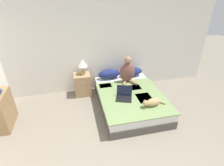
{
  "coord_description": "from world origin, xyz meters",
  "views": [
    {
      "loc": [
        -0.83,
        -1.07,
        2.64
      ],
      "look_at": [
        -0.06,
        2.24,
        0.75
      ],
      "focal_mm": 28.0,
      "sensor_mm": 36.0,
      "label": 1
    }
  ],
  "objects_px": {
    "cat_tabby": "(152,102)",
    "laptop_open": "(124,96)",
    "pillow_near": "(109,74)",
    "nightstand": "(83,84)",
    "pillow_far": "(132,72)",
    "person_sitting": "(127,72)",
    "bed": "(130,99)",
    "bookshelf": "(2,110)",
    "table_lamp": "(83,64)"
  },
  "relations": [
    {
      "from": "pillow_near",
      "to": "bookshelf",
      "type": "height_order",
      "value": "bookshelf"
    },
    {
      "from": "bed",
      "to": "table_lamp",
      "type": "relative_size",
      "value": 4.92
    },
    {
      "from": "pillow_near",
      "to": "pillow_far",
      "type": "relative_size",
      "value": 1.0
    },
    {
      "from": "cat_tabby",
      "to": "pillow_far",
      "type": "bearing_deg",
      "value": -101.61
    },
    {
      "from": "bed",
      "to": "table_lamp",
      "type": "height_order",
      "value": "table_lamp"
    },
    {
      "from": "pillow_near",
      "to": "laptop_open",
      "type": "xyz_separation_m",
      "value": [
        0.12,
        -1.05,
        -0.06
      ]
    },
    {
      "from": "bed",
      "to": "table_lamp",
      "type": "bearing_deg",
      "value": 140.26
    },
    {
      "from": "laptop_open",
      "to": "nightstand",
      "type": "distance_m",
      "value": 1.34
    },
    {
      "from": "pillow_near",
      "to": "cat_tabby",
      "type": "bearing_deg",
      "value": -67.5
    },
    {
      "from": "bed",
      "to": "nightstand",
      "type": "distance_m",
      "value": 1.35
    },
    {
      "from": "pillow_near",
      "to": "person_sitting",
      "type": "bearing_deg",
      "value": -35.82
    },
    {
      "from": "table_lamp",
      "to": "bookshelf",
      "type": "bearing_deg",
      "value": -152.79
    },
    {
      "from": "table_lamp",
      "to": "cat_tabby",
      "type": "bearing_deg",
      "value": -48.13
    },
    {
      "from": "bookshelf",
      "to": "person_sitting",
      "type": "bearing_deg",
      "value": 11.96
    },
    {
      "from": "nightstand",
      "to": "table_lamp",
      "type": "distance_m",
      "value": 0.59
    },
    {
      "from": "pillow_far",
      "to": "person_sitting",
      "type": "bearing_deg",
      "value": -126.87
    },
    {
      "from": "cat_tabby",
      "to": "table_lamp",
      "type": "relative_size",
      "value": 1.31
    },
    {
      "from": "table_lamp",
      "to": "pillow_far",
      "type": "bearing_deg",
      "value": 0.31
    },
    {
      "from": "laptop_open",
      "to": "table_lamp",
      "type": "distance_m",
      "value": 1.39
    },
    {
      "from": "pillow_near",
      "to": "person_sitting",
      "type": "distance_m",
      "value": 0.54
    },
    {
      "from": "bed",
      "to": "person_sitting",
      "type": "relative_size",
      "value": 2.89
    },
    {
      "from": "pillow_near",
      "to": "bed",
      "type": "bearing_deg",
      "value": -69.38
    },
    {
      "from": "nightstand",
      "to": "cat_tabby",
      "type": "bearing_deg",
      "value": -46.58
    },
    {
      "from": "pillow_near",
      "to": "bookshelf",
      "type": "relative_size",
      "value": 0.8
    },
    {
      "from": "laptop_open",
      "to": "bookshelf",
      "type": "bearing_deg",
      "value": -163.24
    },
    {
      "from": "cat_tabby",
      "to": "table_lamp",
      "type": "distance_m",
      "value": 2.0
    },
    {
      "from": "nightstand",
      "to": "bookshelf",
      "type": "relative_size",
      "value": 0.77
    },
    {
      "from": "pillow_near",
      "to": "table_lamp",
      "type": "bearing_deg",
      "value": -179.41
    },
    {
      "from": "table_lamp",
      "to": "bookshelf",
      "type": "relative_size",
      "value": 0.53
    },
    {
      "from": "pillow_near",
      "to": "nightstand",
      "type": "xyz_separation_m",
      "value": [
        -0.75,
        -0.04,
        -0.22
      ]
    },
    {
      "from": "bed",
      "to": "pillow_near",
      "type": "height_order",
      "value": "pillow_near"
    },
    {
      "from": "pillow_far",
      "to": "person_sitting",
      "type": "height_order",
      "value": "person_sitting"
    },
    {
      "from": "pillow_near",
      "to": "pillow_far",
      "type": "xyz_separation_m",
      "value": [
        0.65,
        0.0,
        0.0
      ]
    },
    {
      "from": "bed",
      "to": "laptop_open",
      "type": "distance_m",
      "value": 0.38
    },
    {
      "from": "bed",
      "to": "bookshelf",
      "type": "relative_size",
      "value": 2.61
    },
    {
      "from": "pillow_near",
      "to": "laptop_open",
      "type": "distance_m",
      "value": 1.06
    },
    {
      "from": "person_sitting",
      "to": "table_lamp",
      "type": "relative_size",
      "value": 1.7
    },
    {
      "from": "bed",
      "to": "cat_tabby",
      "type": "distance_m",
      "value": 0.73
    },
    {
      "from": "person_sitting",
      "to": "bookshelf",
      "type": "height_order",
      "value": "person_sitting"
    },
    {
      "from": "bookshelf",
      "to": "table_lamp",
      "type": "bearing_deg",
      "value": 27.21
    },
    {
      "from": "bed",
      "to": "pillow_far",
      "type": "bearing_deg",
      "value": 69.4
    },
    {
      "from": "bed",
      "to": "cat_tabby",
      "type": "bearing_deg",
      "value": -64.92
    },
    {
      "from": "person_sitting",
      "to": "nightstand",
      "type": "distance_m",
      "value": 1.26
    },
    {
      "from": "cat_tabby",
      "to": "nightstand",
      "type": "distance_m",
      "value": 1.98
    },
    {
      "from": "bed",
      "to": "table_lamp",
      "type": "xyz_separation_m",
      "value": [
        -1.02,
        0.85,
        0.69
      ]
    },
    {
      "from": "laptop_open",
      "to": "person_sitting",
      "type": "bearing_deg",
      "value": 87.78
    },
    {
      "from": "laptop_open",
      "to": "bookshelf",
      "type": "distance_m",
      "value": 2.58
    },
    {
      "from": "cat_tabby",
      "to": "laptop_open",
      "type": "distance_m",
      "value": 0.65
    },
    {
      "from": "cat_tabby",
      "to": "table_lamp",
      "type": "height_order",
      "value": "table_lamp"
    },
    {
      "from": "pillow_near",
      "to": "nightstand",
      "type": "relative_size",
      "value": 1.03
    }
  ]
}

